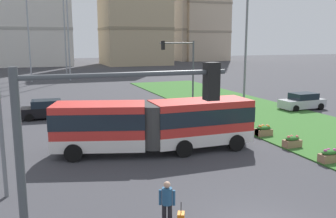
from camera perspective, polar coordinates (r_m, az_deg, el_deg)
name	(u,v)px	position (r m, az deg, el deg)	size (l,w,h in m)	color
grass_median	(324,134)	(28.45, 22.90, -3.51)	(10.00, 70.00, 0.08)	#336628
articulated_bus	(155,124)	(21.87, -2.03, -2.38)	(11.98, 4.27, 3.00)	red
car_black_sedan	(48,110)	(32.98, -18.00, -0.08)	(4.51, 2.25, 1.58)	black
car_silver_hatch	(302,102)	(37.70, 19.97, 1.08)	(4.46, 2.16, 1.58)	#B7BABF
pedestrian_crossing	(167,201)	(13.31, -0.15, -14.06)	(0.53, 0.36, 1.74)	black
flower_planter_1	(329,156)	(21.88, 23.56, -6.60)	(1.10, 0.56, 0.74)	#937051
flower_planter_2	(292,141)	(24.04, 18.58, -4.75)	(1.10, 0.56, 0.74)	#937051
flower_planter_3	(264,131)	(26.31, 14.57, -3.24)	(1.10, 0.56, 0.74)	#937051
flower_planter_4	(263,130)	(26.43, 14.39, -3.17)	(1.10, 0.56, 0.74)	#937051
traffic_light_near_left	(96,162)	(7.43, -11.02, -8.01)	(4.23, 0.28, 6.09)	#474C51
traffic_light_far_right	(183,64)	(34.72, 2.35, 6.99)	(3.39, 0.28, 6.49)	#474C51
streetlight_median	(246,53)	(31.45, 11.85, 8.46)	(0.70, 0.28, 10.13)	slate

